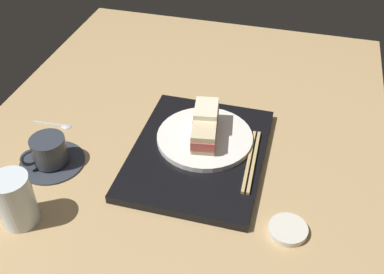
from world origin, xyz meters
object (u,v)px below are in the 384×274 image
(chopsticks_pair, at_px, (251,161))
(coffee_cup, at_px, (50,153))
(sandwich_plate, at_px, (205,138))
(sandwich_near, at_px, (204,136))
(drinking_glass, at_px, (15,200))
(teaspoon, at_px, (60,125))
(sandwich_far, at_px, (206,117))
(small_sauce_dish, at_px, (288,230))

(chopsticks_pair, xyz_separation_m, coffee_cup, (-0.10, 0.45, 0.01))
(sandwich_plate, height_order, coffee_cup, coffee_cup)
(sandwich_near, xyz_separation_m, drinking_glass, (-0.28, 0.31, -0.00))
(sandwich_plate, xyz_separation_m, teaspoon, (-0.02, 0.37, -0.02))
(chopsticks_pair, height_order, coffee_cup, coffee_cup)
(drinking_glass, bearing_deg, teaspoon, 13.19)
(sandwich_far, bearing_deg, sandwich_plate, -170.64)
(drinking_glass, height_order, teaspoon, drinking_glass)
(small_sauce_dish, bearing_deg, teaspoon, 72.40)
(sandwich_plate, bearing_deg, small_sauce_dish, -133.25)
(sandwich_near, height_order, coffee_cup, sandwich_near)
(sandwich_near, height_order, teaspoon, sandwich_near)
(chopsticks_pair, relative_size, teaspoon, 1.96)
(small_sauce_dish, bearing_deg, sandwich_plate, 46.75)
(chopsticks_pair, xyz_separation_m, teaspoon, (0.03, 0.49, -0.02))
(sandwich_near, relative_size, chopsticks_pair, 0.45)
(drinking_glass, bearing_deg, sandwich_near, -47.31)
(sandwich_plate, distance_m, coffee_cup, 0.36)
(drinking_glass, relative_size, small_sauce_dish, 1.49)
(sandwich_far, xyz_separation_m, small_sauce_dish, (-0.24, -0.22, -0.06))
(sandwich_plate, xyz_separation_m, coffee_cup, (-0.15, 0.33, 0.00))
(teaspoon, bearing_deg, sandwich_near, -91.83)
(drinking_glass, xyz_separation_m, teaspoon, (0.30, 0.07, -0.05))
(drinking_glass, relative_size, teaspoon, 1.10)
(sandwich_near, xyz_separation_m, small_sauce_dish, (-0.18, -0.21, -0.05))
(drinking_glass, bearing_deg, coffee_cup, 7.93)
(chopsticks_pair, distance_m, drinking_glass, 0.50)
(chopsticks_pair, bearing_deg, sandwich_near, 82.02)
(coffee_cup, bearing_deg, chopsticks_pair, -77.14)
(sandwich_plate, distance_m, drinking_glass, 0.44)
(sandwich_plate, distance_m, chopsticks_pair, 0.13)
(sandwich_plate, xyz_separation_m, chopsticks_pair, (-0.05, -0.12, -0.00))
(teaspoon, bearing_deg, sandwich_plate, -87.07)
(sandwich_near, bearing_deg, teaspoon, 88.17)
(sandwich_plate, xyz_separation_m, drinking_glass, (-0.31, 0.30, 0.03))
(sandwich_near, relative_size, teaspoon, 0.88)
(sandwich_near, relative_size, coffee_cup, 0.62)
(chopsticks_pair, bearing_deg, coffee_cup, 102.86)
(sandwich_far, bearing_deg, small_sauce_dish, -136.60)
(drinking_glass, distance_m, small_sauce_dish, 0.54)
(coffee_cup, xyz_separation_m, drinking_glass, (-0.17, -0.02, 0.03))
(sandwich_plate, height_order, sandwich_far, sandwich_far)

